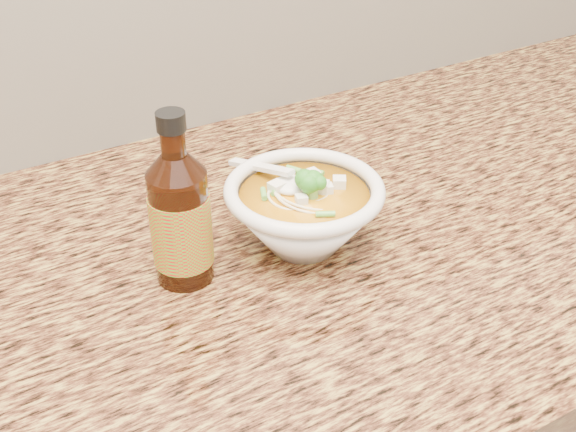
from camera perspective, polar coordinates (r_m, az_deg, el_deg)
counter_slab at (r=0.76m, az=-15.88°, el=-7.90°), size 4.00×0.68×0.04m
soup_bowl at (r=0.78m, az=1.28°, el=0.17°), size 0.17×0.19×0.10m
hot_sauce_bottle at (r=0.72m, az=-8.50°, el=-0.27°), size 0.06×0.06×0.19m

